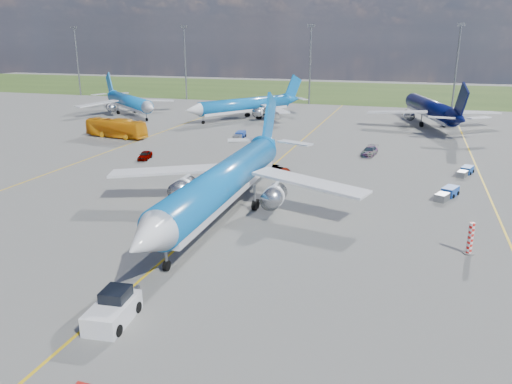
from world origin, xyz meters
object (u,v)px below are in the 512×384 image
(service_car_c, at_px, (370,151))
(baggage_tug_c, at_px, (240,136))
(baggage_tug_w, at_px, (447,193))
(bg_jet_n, at_px, (429,125))
(apron_bus, at_px, (116,128))
(service_car_a, at_px, (145,155))
(bg_jet_nnw, at_px, (245,119))
(warning_post, at_px, (470,238))
(main_airliner, at_px, (225,215))
(baggage_tug_e, at_px, (465,171))
(bg_jet_nw, at_px, (130,115))
(service_car_b, at_px, (277,169))
(pushback_tug, at_px, (113,309))

(service_car_c, distance_m, baggage_tug_c, 26.69)
(baggage_tug_w, distance_m, baggage_tug_c, 46.39)
(bg_jet_n, bearing_deg, baggage_tug_w, 75.17)
(apron_bus, xyz_separation_m, service_car_a, (14.81, -14.98, -1.17))
(bg_jet_nnw, relative_size, bg_jet_n, 0.90)
(warning_post, xyz_separation_m, service_car_c, (-12.40, 38.02, -0.78))
(baggage_tug_w, bearing_deg, main_airliner, -126.65)
(service_car_c, distance_m, baggage_tug_e, 16.64)
(warning_post, height_order, apron_bus, apron_bus)
(baggage_tug_e, bearing_deg, bg_jet_nw, 173.65)
(bg_jet_n, xyz_separation_m, service_car_c, (-10.04, -35.51, 0.72))
(bg_jet_nnw, xyz_separation_m, service_car_a, (-1.94, -45.12, 0.68))
(warning_post, bearing_deg, baggage_tug_c, 130.06)
(bg_jet_nw, bearing_deg, baggage_tug_c, -79.98)
(service_car_c, bearing_deg, main_airliner, -100.72)
(main_airliner, bearing_deg, baggage_tug_w, 30.00)
(service_car_a, height_order, service_car_b, service_car_a)
(pushback_tug, distance_m, baggage_tug_e, 55.96)
(bg_jet_n, xyz_separation_m, baggage_tug_e, (4.33, -43.91, 0.49))
(bg_jet_nw, bearing_deg, warning_post, -91.50)
(pushback_tug, bearing_deg, service_car_a, 111.13)
(warning_post, relative_size, service_car_a, 0.76)
(bg_jet_n, relative_size, apron_bus, 3.09)
(warning_post, xyz_separation_m, service_car_b, (-24.21, 22.28, -0.93))
(apron_bus, bearing_deg, baggage_tug_w, -100.54)
(warning_post, distance_m, main_airliner, 25.19)
(main_airliner, relative_size, service_car_a, 10.92)
(bg_jet_nw, distance_m, baggage_tug_c, 43.36)
(bg_jet_nw, height_order, main_airliner, main_airliner)
(bg_jet_nnw, xyz_separation_m, service_car_c, (32.58, -31.19, 0.72))
(pushback_tug, height_order, baggage_tug_e, pushback_tug)
(bg_jet_nnw, height_order, service_car_b, bg_jet_nnw)
(warning_post, xyz_separation_m, baggage_tug_e, (1.97, 29.61, -1.01))
(warning_post, distance_m, baggage_tug_c, 59.17)
(service_car_a, relative_size, service_car_b, 0.97)
(warning_post, relative_size, bg_jet_nnw, 0.08)
(bg_jet_n, xyz_separation_m, main_airliner, (-22.61, -70.55, 0.00))
(main_airliner, relative_size, service_car_c, 8.70)
(service_car_c, relative_size, baggage_tug_e, 1.04)
(bg_jet_n, height_order, baggage_tug_w, bg_jet_n)
(main_airliner, distance_m, apron_bus, 51.55)
(service_car_a, bearing_deg, bg_jet_nnw, 75.63)
(service_car_b, bearing_deg, service_car_c, -17.92)
(service_car_a, bearing_deg, bg_jet_n, 36.07)
(bg_jet_nw, xyz_separation_m, bg_jet_nnw, (30.65, 2.24, 0.00))
(service_car_b, distance_m, service_car_c, 19.68)
(service_car_b, distance_m, baggage_tug_w, 23.66)
(service_car_c, height_order, baggage_tug_c, service_car_c)
(bg_jet_nw, height_order, bg_jet_n, bg_jet_n)
(bg_jet_n, distance_m, baggage_tug_w, 56.23)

